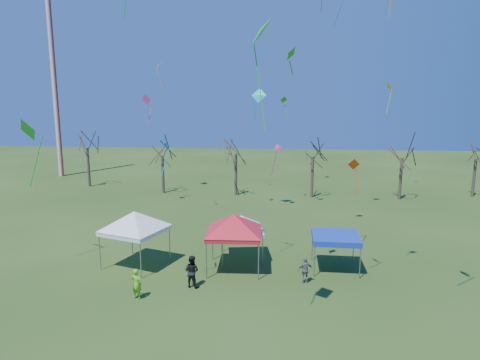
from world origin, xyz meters
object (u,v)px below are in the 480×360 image
object	(u,v)px
person_dark	(192,271)
person_green	(137,284)
tree_0	(86,134)
tree_5	(477,145)
radio_mast	(54,85)
tent_red	(234,218)
tree_2	(236,139)
tree_4	(403,143)
tent_white_west	(134,215)
tent_white_mid	(241,219)
person_grey	(305,270)
tent_blue	(336,238)
tree_3	(313,142)
tree_1	(162,142)

from	to	relation	value
person_dark	person_green	distance (m)	3.16
tree_0	person_dark	world-z (taller)	tree_0
tree_5	tree_0	bearing A→B (deg)	178.31
radio_mast	tree_5	xyz separation A→B (m)	(51.72, -7.93, -6.77)
radio_mast	tent_red	bearing A→B (deg)	-47.99
tree_2	tree_5	distance (m)	26.15
tree_4	radio_mast	bearing A→B (deg)	167.01
tent_white_west	tent_red	xyz separation A→B (m)	(6.37, -0.03, -0.02)
tent_white_mid	person_dark	size ratio (longest dim) A/B	2.06
tree_2	tent_white_mid	world-z (taller)	tree_2
person_grey	tree_2	bearing A→B (deg)	-93.84
tree_2	tent_blue	distance (m)	22.70
tree_0	tent_red	world-z (taller)	tree_0
tree_5	person_grey	distance (m)	31.78
tree_3	tent_white_mid	world-z (taller)	tree_3
tent_white_west	tree_0	bearing A→B (deg)	120.53
tree_5	tent_blue	distance (m)	28.66
tree_2	tent_red	distance (m)	21.57
tree_0	person_green	distance (m)	33.38
tree_1	person_green	xyz separation A→B (m)	(5.82, -26.07, -4.95)
tree_5	tent_blue	xyz separation A→B (m)	(-17.60, -22.32, -3.66)
person_grey	tree_3	bearing A→B (deg)	-114.51
tent_white_west	person_green	size ratio (longest dim) A/B	2.64
radio_mast	person_green	bearing A→B (deg)	-56.94
person_green	tree_3	bearing A→B (deg)	-95.60
tree_0	tent_red	distance (m)	32.02
radio_mast	person_grey	distance (m)	47.20
tree_0	tree_4	xyz separation A→B (m)	(36.20, -3.38, -0.43)
tent_blue	person_dark	distance (m)	9.17
tree_1	tree_2	world-z (taller)	tree_2
tent_blue	person_dark	xyz separation A→B (m)	(-8.43, -3.42, -1.14)
person_green	tent_white_mid	bearing A→B (deg)	-110.21
tent_white_west	tent_blue	bearing A→B (deg)	2.67
person_dark	person_green	bearing A→B (deg)	49.57
radio_mast	tree_4	size ratio (longest dim) A/B	3.17
tree_4	person_green	xyz separation A→B (m)	(-20.30, -25.42, -5.21)
tent_white_mid	person_dark	distance (m)	5.59
tree_2	person_grey	xyz separation A→B (m)	(6.53, -22.87, -5.51)
tree_3	person_grey	size ratio (longest dim) A/B	5.04
tree_0	tree_3	size ratio (longest dim) A/B	1.07
person_green	tree_0	bearing A→B (deg)	-43.38
person_green	person_grey	world-z (taller)	person_green
tree_0	tree_5	xyz separation A→B (m)	(44.57, -1.32, -0.76)
tree_3	person_green	bearing A→B (deg)	-113.33
tree_4	tent_blue	xyz separation A→B (m)	(-9.24, -20.25, -3.98)
tree_4	tent_blue	bearing A→B (deg)	-114.52
tent_red	person_green	xyz separation A→B (m)	(-4.76, -4.54, -2.49)
person_dark	tent_white_mid	bearing A→B (deg)	-100.86
tent_white_mid	tree_4	bearing A→B (deg)	51.15
tent_white_mid	person_grey	xyz separation A→B (m)	(4.09, -3.53, -2.00)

